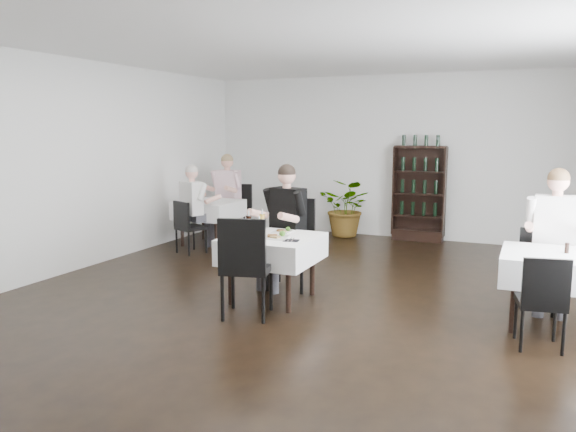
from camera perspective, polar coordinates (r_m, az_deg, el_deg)
The scene contains 23 objects.
room_shell at distance 6.37m, azimuth 0.82°, elevation 4.20°, with size 9.00×9.00×9.00m.
wine_shelf at distance 10.40m, azimuth 13.16°, elevation 2.16°, with size 0.90×0.28×1.75m.
main_table at distance 6.62m, azimuth -1.59°, elevation -3.32°, with size 1.03×1.03×0.77m.
left_table at distance 9.91m, azimuth -8.02°, elevation 0.67°, with size 0.98×0.98×0.77m.
right_table at distance 6.31m, azimuth 25.27°, elevation -4.78°, with size 0.98×0.98×0.77m.
potted_tree at distance 10.64m, azimuth 6.05°, elevation 0.85°, with size 0.98×0.85×1.09m, color #28531C.
main_chair_far at distance 7.19m, azimuth 0.44°, elevation -2.13°, with size 0.56×0.57×1.13m.
main_chair_near at distance 5.97m, azimuth -4.38°, elevation -4.59°, with size 0.61×0.62×1.11m.
left_chair_far at distance 10.57m, azimuth -5.04°, elevation 0.92°, with size 0.53×0.53×0.99m.
left_chair_near at distance 9.24m, azimuth -10.20°, elevation -0.78°, with size 0.51×0.51×0.87m.
right_chair_far at distance 6.90m, azimuth 24.01°, elevation -4.48°, with size 0.42×0.42×0.90m.
right_chair_near at distance 5.64m, azimuth 24.44°, elevation -7.48°, with size 0.47×0.47×0.89m.
diner_main at distance 7.12m, azimuth -0.51°, elevation -0.04°, with size 0.66×0.70×1.58m.
diner_left_far at distance 10.45m, azimuth -6.39°, elevation 2.69°, with size 0.60×0.61×1.56m.
diner_left_near at distance 9.44m, azimuth -9.33°, elevation 1.55°, with size 0.65×0.68×1.44m.
diner_right_far at distance 6.84m, azimuth 25.48°, elevation -1.20°, with size 0.61×0.61×1.59m.
plate_far at distance 6.82m, azimuth -0.47°, elevation -1.55°, with size 0.22×0.22×0.07m.
plate_near at distance 6.45m, azimuth -1.20°, elevation -2.12°, with size 0.32×0.32×0.09m.
pilsner_dark at distance 6.60m, azimuth -4.01°, elevation -0.97°, with size 0.07×0.07×0.30m.
pilsner_lager at distance 6.71m, azimuth -2.64°, elevation -0.79°, with size 0.07×0.07×0.30m.
coke_bottle at distance 6.62m, azimuth -2.94°, elevation -1.21°, with size 0.06×0.06×0.23m.
napkin_cutlery at distance 6.31m, azimuth 0.33°, elevation -2.48°, with size 0.19×0.19×0.02m.
pepper_mill at distance 6.34m, azimuth 26.48°, elevation -2.93°, with size 0.04×0.04×0.11m, color black.
Camera 1 is at (2.46, -5.85, 2.01)m, focal length 35.00 mm.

